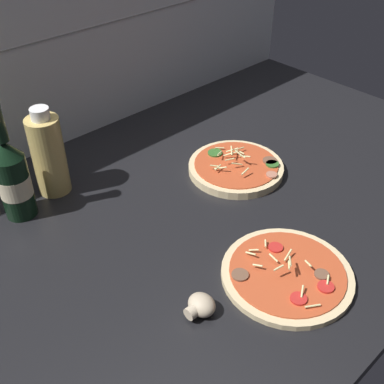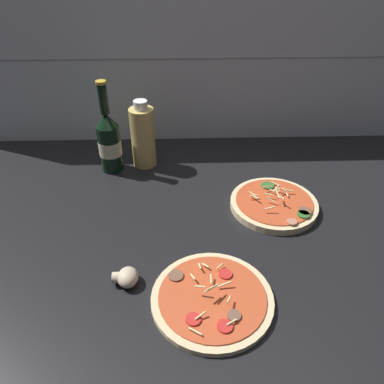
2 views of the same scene
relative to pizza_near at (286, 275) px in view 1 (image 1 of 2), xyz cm
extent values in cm
cube|color=black|center=(0.34, 24.84, -2.00)|extent=(160.00, 90.00, 2.50)
cube|color=silver|center=(0.34, 70.34, 26.75)|extent=(160.00, 1.00, 60.00)
cube|color=gray|center=(0.34, 69.79, 26.75)|extent=(156.80, 0.16, 0.30)
cylinder|color=beige|center=(0.01, 0.02, -0.15)|extent=(24.30, 24.30, 1.21)
cylinder|color=#C14C28|center=(0.01, 0.02, 0.60)|extent=(21.38, 21.38, 0.30)
cylinder|color=brown|center=(4.01, -4.85, 0.95)|extent=(2.68, 2.68, 0.40)
cylinder|color=red|center=(-3.60, -5.39, 0.95)|extent=(2.96, 2.96, 0.40)
cylinder|color=brown|center=(-6.82, 5.24, 0.95)|extent=(3.12, 3.12, 0.40)
cylinder|color=red|center=(3.49, 5.33, 0.95)|extent=(2.83, 2.83, 0.40)
cylinder|color=red|center=(2.09, -7.06, 0.95)|extent=(2.98, 2.98, 0.40)
cylinder|color=beige|center=(2.88, 1.99, 1.71)|extent=(2.84, 0.93, 1.09)
cylinder|color=beige|center=(-0.54, 7.46, 1.42)|extent=(1.55, 1.63, 0.60)
cylinder|color=beige|center=(-1.75, 7.13, 1.56)|extent=(0.75, 2.25, 0.94)
cylinder|color=beige|center=(3.29, -2.22, 2.30)|extent=(1.17, 2.01, 0.77)
cylinder|color=beige|center=(0.68, -0.19, 3.50)|extent=(2.67, 2.27, 1.09)
cylinder|color=beige|center=(0.66, 3.41, 1.72)|extent=(0.47, 2.19, 0.80)
cylinder|color=beige|center=(-2.12, 0.41, 3.06)|extent=(2.13, 0.83, 0.56)
cylinder|color=beige|center=(-3.32, -8.06, 1.15)|extent=(2.50, 1.76, 0.39)
cylinder|color=beige|center=(-3.32, 4.13, 1.73)|extent=(1.15, 1.81, 0.60)
cylinder|color=beige|center=(-2.28, -5.11, 1.53)|extent=(2.21, 1.52, 0.93)
cylinder|color=beige|center=(-0.42, -0.56, 3.27)|extent=(2.01, 1.71, 0.64)
cylinder|color=beige|center=(3.36, -6.56, 1.36)|extent=(2.04, 1.33, 0.56)
cylinder|color=beige|center=(2.46, 7.04, 1.50)|extent=(1.62, 1.50, 0.48)
cylinder|color=beige|center=(18.86, 29.76, 0.20)|extent=(22.78, 22.78, 1.91)
cylinder|color=#C14C28|center=(18.86, 29.76, 1.31)|extent=(20.05, 20.05, 0.30)
cylinder|color=#336628|center=(24.80, 23.51, 1.66)|extent=(3.15, 3.15, 0.40)
cylinder|color=#336628|center=(18.40, 36.36, 1.66)|extent=(3.58, 3.58, 0.40)
cylinder|color=#B7755B|center=(21.21, 20.81, 1.66)|extent=(2.57, 2.57, 0.40)
cylinder|color=brown|center=(25.50, 25.30, 1.66)|extent=(3.47, 3.47, 0.40)
cylinder|color=beige|center=(20.41, 36.76, 2.05)|extent=(2.00, 1.67, 0.52)
cylinder|color=beige|center=(16.43, 25.21, 2.84)|extent=(2.51, 0.45, 0.97)
cylinder|color=beige|center=(17.59, 30.74, 2.74)|extent=(2.36, 1.26, 0.38)
cylinder|color=beige|center=(17.71, 28.46, 2.54)|extent=(2.54, 1.60, 1.17)
cylinder|color=beige|center=(13.45, 30.56, 2.52)|extent=(2.32, 0.85, 0.38)
cylinder|color=beige|center=(22.40, 31.80, 2.34)|extent=(0.93, 2.42, 0.86)
cylinder|color=beige|center=(19.67, 32.13, 3.68)|extent=(2.28, 2.35, 1.18)
cylinder|color=beige|center=(22.97, 32.66, 2.57)|extent=(3.18, 0.84, 0.68)
cylinder|color=beige|center=(19.84, 27.96, 3.93)|extent=(1.58, 2.34, 0.60)
cylinder|color=beige|center=(19.15, 29.00, 4.38)|extent=(0.87, 2.95, 1.36)
cylinder|color=beige|center=(20.89, 33.08, 2.89)|extent=(2.38, 2.31, 1.36)
cylinder|color=beige|center=(17.74, 34.22, 2.79)|extent=(2.86, 1.67, 1.09)
cylinder|color=beige|center=(13.69, 30.01, 2.49)|extent=(1.84, 2.82, 1.34)
cylinder|color=beige|center=(13.24, 31.64, 2.49)|extent=(1.78, 1.56, 0.71)
cylinder|color=beige|center=(19.39, 32.38, 2.74)|extent=(2.50, 2.44, 1.35)
cylinder|color=black|center=(-26.28, 50.56, 6.35)|extent=(6.64, 6.64, 14.22)
cone|color=black|center=(-26.28, 50.56, 15.37)|extent=(6.64, 6.64, 3.82)
cylinder|color=beige|center=(-26.28, 50.56, 6.64)|extent=(6.70, 6.70, 4.55)
cylinder|color=#D6B766|center=(-16.59, 53.21, 8.32)|extent=(7.26, 7.26, 18.16)
cylinder|color=white|center=(-16.59, 53.21, 18.64)|extent=(3.99, 3.99, 2.48)
cylinder|color=beige|center=(-18.75, 5.05, 1.03)|extent=(2.29, 2.29, 2.29)
ellipsoid|color=#C6B293|center=(-16.71, 5.05, 1.03)|extent=(4.33, 5.09, 3.56)
camera|label=1|loc=(-54.53, -32.66, 65.41)|focal=45.00mm
camera|label=2|loc=(-5.19, -47.82, 60.02)|focal=35.00mm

